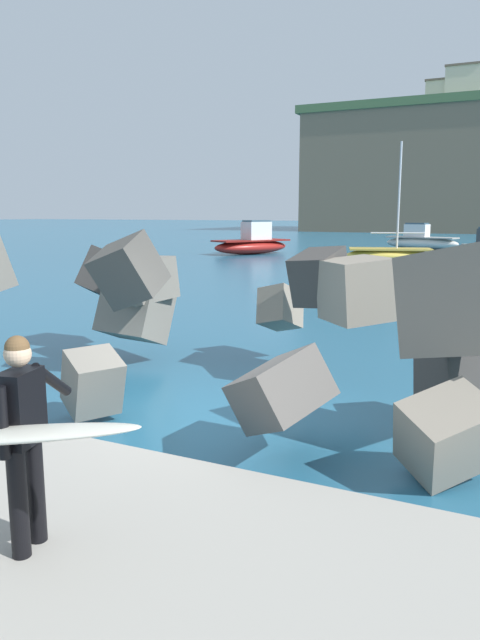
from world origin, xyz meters
name	(u,v)px	position (x,y,z in m)	size (l,w,h in m)	color
ground_plane	(209,419)	(0.00, 0.00, 0.00)	(400.00, 400.00, 0.00)	#235B7A
breakwater_jetty	(13,291)	(-5.21, 1.39, 1.40)	(30.34, 6.41, 2.97)	#3D3A38
surfer_with_board	(18,432)	(0.56, -4.03, 1.28)	(2.12, 1.35, 1.78)	black
boat_near_left	(252,243)	(-14.14, 31.98, 0.75)	(4.87, 6.39, 2.40)	maroon
boat_mid_centre	(421,241)	(-4.19, 42.91, 0.69)	(6.29, 3.18, 2.12)	beige
boat_mid_right	(390,255)	(-3.56, 28.46, 0.50)	(5.53, 3.57, 6.93)	#EAC64C
station_building_west	(464,88)	(-7.52, 95.64, 21.94)	(5.35, 6.16, 6.07)	beige
station_building_central	(455,104)	(-10.03, 105.59, 21.24)	(7.68, 6.44, 4.66)	#B2ADA3
station_building_annex	(446,95)	(-10.22, 95.59, 21.06)	(5.75, 5.35, 4.30)	beige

